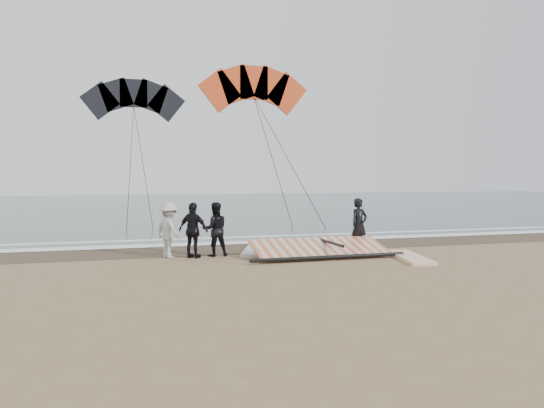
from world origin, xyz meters
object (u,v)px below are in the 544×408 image
(board_white, at_px, (410,257))
(board_cream, at_px, (255,250))
(sail_rig, at_px, (316,250))
(man_main, at_px, (359,225))

(board_white, distance_m, board_cream, 4.94)
(sail_rig, bearing_deg, board_white, -27.04)
(man_main, xyz_separation_m, board_white, (0.70, -2.03, -0.83))
(man_main, bearing_deg, board_white, -86.84)
(board_cream, height_order, sail_rig, sail_rig)
(board_white, xyz_separation_m, sail_rig, (-2.51, 1.28, 0.15))
(sail_rig, bearing_deg, man_main, 22.35)
(man_main, bearing_deg, board_cream, 152.32)
(board_white, height_order, board_cream, board_white)
(board_white, height_order, sail_rig, sail_rig)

